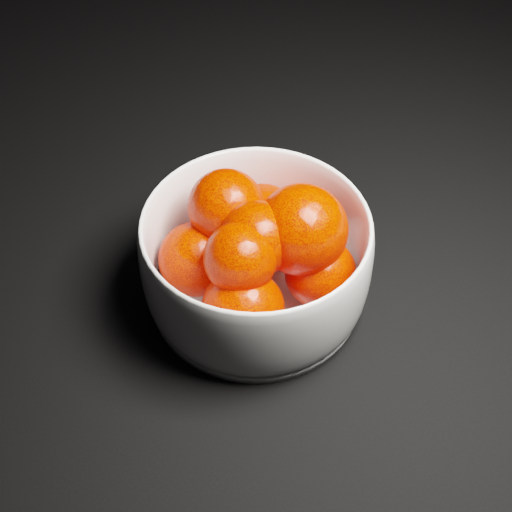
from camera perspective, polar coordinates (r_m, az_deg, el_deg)
bowl at (r=0.61m, az=0.00°, el=-0.30°), size 0.20×0.20×0.10m
orange_pile at (r=0.60m, az=0.18°, el=0.71°), size 0.15×0.15×0.11m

